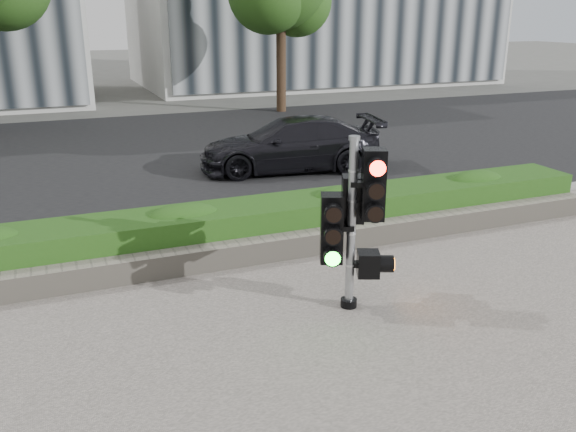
{
  "coord_description": "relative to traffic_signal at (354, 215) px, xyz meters",
  "views": [
    {
      "loc": [
        -3.03,
        -6.09,
        3.56
      ],
      "look_at": [
        -0.3,
        0.6,
        1.15
      ],
      "focal_mm": 38.0,
      "sensor_mm": 36.0,
      "label": 1
    }
  ],
  "objects": [
    {
      "name": "ground",
      "position": [
        -0.35,
        -0.07,
        -1.24
      ],
      "size": [
        120.0,
        120.0,
        0.0
      ],
      "primitive_type": "plane",
      "color": "#51514C",
      "rests_on": "ground"
    },
    {
      "name": "road",
      "position": [
        -0.35,
        9.93,
        -1.23
      ],
      "size": [
        60.0,
        13.0,
        0.02
      ],
      "primitive_type": "cube",
      "color": "black",
      "rests_on": "ground"
    },
    {
      "name": "curb",
      "position": [
        -0.35,
        3.08,
        -1.18
      ],
      "size": [
        60.0,
        0.25,
        0.12
      ],
      "primitive_type": "cube",
      "color": "gray",
      "rests_on": "ground"
    },
    {
      "name": "stone_wall",
      "position": [
        -0.35,
        1.83,
        -1.04
      ],
      "size": [
        12.0,
        0.32,
        0.34
      ],
      "primitive_type": "cube",
      "color": "gray",
      "rests_on": "sidewalk"
    },
    {
      "name": "hedge",
      "position": [
        -0.35,
        2.48,
        -0.87
      ],
      "size": [
        12.0,
        1.0,
        0.68
      ],
      "primitive_type": "cube",
      "color": "#417B25",
      "rests_on": "sidewalk"
    },
    {
      "name": "traffic_signal",
      "position": [
        0.0,
        0.0,
        0.0
      ],
      "size": [
        0.81,
        0.68,
        2.18
      ],
      "rotation": [
        0.0,
        0.0,
        -0.4
      ],
      "color": "black",
      "rests_on": "sidewalk"
    },
    {
      "name": "car_dark",
      "position": [
        1.99,
        6.85,
        -0.6
      ],
      "size": [
        4.49,
        2.45,
        1.23
      ],
      "primitive_type": "imported",
      "rotation": [
        0.0,
        0.0,
        -1.75
      ],
      "color": "black",
      "rests_on": "road"
    }
  ]
}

